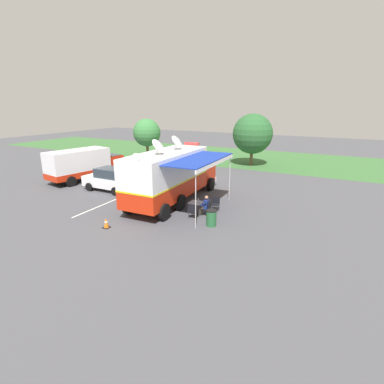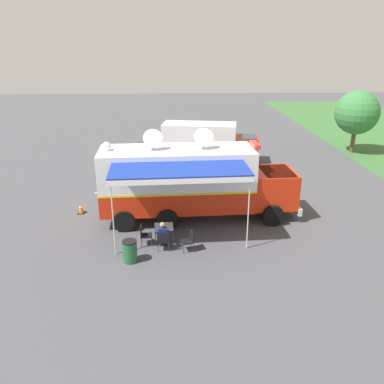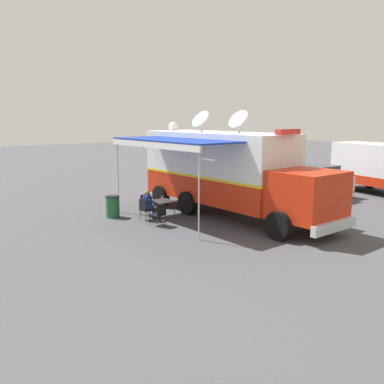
# 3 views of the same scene
# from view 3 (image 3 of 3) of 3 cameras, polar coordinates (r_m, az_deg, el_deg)

# --- Properties ---
(ground_plane) EXTENTS (100.00, 100.00, 0.00)m
(ground_plane) POSITION_cam_3_polar(r_m,az_deg,el_deg) (18.61, 3.41, -2.76)
(ground_plane) COLOR #47474C
(lot_stripe) EXTENTS (0.32, 4.80, 0.01)m
(lot_stripe) POSITION_cam_3_polar(r_m,az_deg,el_deg) (22.78, 6.82, -0.41)
(lot_stripe) COLOR silver
(lot_stripe) RESTS_ON ground
(command_truck) EXTENTS (5.17, 9.58, 4.53)m
(command_truck) POSITION_cam_3_polar(r_m,az_deg,el_deg) (17.71, 5.04, 2.96)
(command_truck) COLOR red
(command_truck) RESTS_ON ground
(folding_table) EXTENTS (0.83, 0.83, 0.73)m
(folding_table) POSITION_cam_3_polar(r_m,az_deg,el_deg) (17.52, -4.06, -1.33)
(folding_table) COLOR silver
(folding_table) RESTS_ON ground
(water_bottle) EXTENTS (0.07, 0.07, 0.22)m
(water_bottle) POSITION_cam_3_polar(r_m,az_deg,el_deg) (17.35, -4.08, -0.90)
(water_bottle) COLOR silver
(water_bottle) RESTS_ON folding_table
(folding_chair_at_table) EXTENTS (0.50, 0.50, 0.87)m
(folding_chair_at_table) POSITION_cam_3_polar(r_m,az_deg,el_deg) (17.17, -6.35, -2.15)
(folding_chair_at_table) COLOR black
(folding_chair_at_table) RESTS_ON ground
(folding_chair_beside_table) EXTENTS (0.50, 0.50, 0.87)m
(folding_chair_beside_table) POSITION_cam_3_polar(r_m,az_deg,el_deg) (18.15, -6.09, -1.47)
(folding_chair_beside_table) COLOR black
(folding_chair_beside_table) RESTS_ON ground
(folding_chair_spare_by_truck) EXTENTS (0.58, 0.58, 0.87)m
(folding_chair_spare_by_truck) POSITION_cam_3_polar(r_m,az_deg,el_deg) (16.25, -4.45, -2.82)
(folding_chair_spare_by_truck) COLOR black
(folding_chair_spare_by_truck) RESTS_ON ground
(seated_responder) EXTENTS (0.67, 0.57, 1.25)m
(seated_responder) POSITION_cam_3_polar(r_m,az_deg,el_deg) (17.24, -5.83, -1.62)
(seated_responder) COLOR navy
(seated_responder) RESTS_ON ground
(trash_bin) EXTENTS (0.57, 0.57, 0.91)m
(trash_bin) POSITION_cam_3_polar(r_m,az_deg,el_deg) (17.91, -10.68, -1.94)
(trash_bin) COLOR #235B33
(trash_bin) RESTS_ON ground
(traffic_cone) EXTENTS (0.36, 0.36, 0.58)m
(traffic_cone) POSITION_cam_3_polar(r_m,az_deg,el_deg) (22.85, -2.94, 0.39)
(traffic_cone) COLOR black
(traffic_cone) RESTS_ON ground
(car_behind_truck) EXTENTS (4.21, 2.03, 1.76)m
(car_behind_truck) POSITION_cam_3_polar(r_m,az_deg,el_deg) (22.03, 16.29, 1.20)
(car_behind_truck) COLOR silver
(car_behind_truck) RESTS_ON ground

